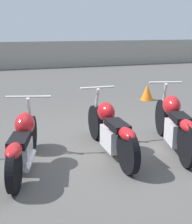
% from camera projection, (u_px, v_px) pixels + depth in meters
% --- Properties ---
extents(ground_plane, '(60.00, 60.00, 0.00)m').
position_uv_depth(ground_plane, '(98.00, 152.00, 5.12)').
color(ground_plane, '#514F4C').
extents(fence_back, '(40.00, 0.04, 1.33)m').
position_uv_depth(fence_back, '(22.00, 55.00, 15.45)').
color(fence_back, '#9E998E').
rests_on(fence_back, ground_plane).
extents(motorcycle_slot_1, '(0.84, 1.91, 0.95)m').
position_uv_depth(motorcycle_slot_1, '(23.00, 142.00, 4.41)').
color(motorcycle_slot_1, black).
rests_on(motorcycle_slot_1, ground_plane).
extents(motorcycle_slot_2, '(0.61, 2.11, 0.99)m').
position_uv_depth(motorcycle_slot_2, '(111.00, 130.00, 4.91)').
color(motorcycle_slot_2, black).
rests_on(motorcycle_slot_2, ground_plane).
extents(motorcycle_slot_3, '(0.79, 2.05, 1.04)m').
position_uv_depth(motorcycle_slot_3, '(174.00, 123.00, 5.14)').
color(motorcycle_slot_3, black).
rests_on(motorcycle_slot_3, ground_plane).
extents(traffic_cone_far, '(0.36, 0.36, 0.44)m').
position_uv_depth(traffic_cone_far, '(147.00, 92.00, 8.79)').
color(traffic_cone_far, orange).
rests_on(traffic_cone_far, ground_plane).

